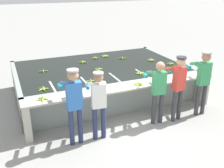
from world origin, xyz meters
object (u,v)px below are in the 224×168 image
banana_bunch_floating_6 (98,69)px  banana_bunch_floating_9 (140,73)px  banana_bunch_floating_12 (43,71)px  knife_1 (201,74)px  banana_bunch_floating_4 (43,89)px  banana_bunch_ledge_1 (138,84)px  banana_bunch_floating_3 (83,62)px  banana_bunch_floating_11 (168,69)px  worker_1 (98,99)px  knife_0 (95,90)px  banana_bunch_floating_2 (95,58)px  worker_0 (74,99)px  banana_bunch_ledge_0 (43,99)px  banana_bunch_floating_8 (105,56)px  banana_bunch_floating_1 (74,69)px  banana_bunch_floating_0 (151,60)px  banana_bunch_floating_7 (122,58)px  worker_3 (178,82)px  banana_bunch_floating_10 (171,64)px  banana_bunch_floating_5 (91,81)px  worker_4 (203,77)px  worker_2 (158,87)px

banana_bunch_floating_6 → banana_bunch_floating_9: (0.98, -0.82, 0.00)m
banana_bunch_floating_12 → knife_1: 4.62m
banana_bunch_floating_4 → banana_bunch_ledge_1: size_ratio=0.99×
banana_bunch_floating_3 → banana_bunch_floating_11: bearing=-38.5°
worker_1 → knife_0: 0.69m
banana_bunch_floating_2 → banana_bunch_floating_3: bearing=-150.1°
worker_0 → banana_bunch_ledge_0: (-0.57, 0.62, -0.15)m
banana_bunch_floating_8 → knife_1: size_ratio=0.80×
banana_bunch_floating_9 → banana_bunch_floating_11: 0.95m
banana_bunch_floating_1 → knife_1: size_ratio=0.80×
banana_bunch_floating_3 → knife_1: bearing=-41.6°
banana_bunch_floating_6 → banana_bunch_floating_0: bearing=6.5°
worker_1 → banana_bunch_floating_7: 3.55m
banana_bunch_ledge_0 → banana_bunch_floating_3: bearing=55.1°
banana_bunch_floating_7 → knife_0: (-1.81, -2.29, -0.01)m
worker_3 → banana_bunch_floating_12: (-2.93, 2.59, -0.12)m
banana_bunch_floating_12 → knife_0: 2.16m
worker_0 → banana_bunch_floating_0: size_ratio=6.27×
banana_bunch_floating_11 → knife_1: banana_bunch_floating_11 is taller
banana_bunch_floating_10 → banana_bunch_ledge_1: 2.19m
banana_bunch_ledge_1 → worker_3: bearing=-32.5°
worker_3 → banana_bunch_floating_0: size_ratio=6.14×
worker_0 → banana_bunch_floating_8: worker_0 is taller
banana_bunch_floating_9 → banana_bunch_ledge_0: size_ratio=1.03×
worker_1 → knife_1: size_ratio=4.63×
banana_bunch_floating_0 → banana_bunch_floating_9: same height
banana_bunch_floating_5 → worker_3: bearing=-33.3°
banana_bunch_floating_8 → knife_1: 3.43m
banana_bunch_floating_0 → banana_bunch_floating_11: bearing=-92.2°
worker_4 → banana_bunch_floating_4: bearing=163.5°
banana_bunch_floating_5 → banana_bunch_floating_6: size_ratio=1.00×
banana_bunch_floating_4 → banana_bunch_floating_12: (0.24, 1.40, 0.00)m
knife_0 → banana_bunch_floating_3: bearing=80.4°
worker_3 → banana_bunch_floating_2: bearing=107.1°
worker_0 → worker_1: size_ratio=1.08×
banana_bunch_floating_2 → banana_bunch_floating_4: 3.03m
banana_bunch_floating_9 → banana_bunch_floating_12: size_ratio=1.00×
banana_bunch_floating_8 → banana_bunch_floating_11: size_ratio=1.01×
banana_bunch_floating_3 → banana_bunch_floating_2: bearing=29.9°
banana_bunch_floating_6 → knife_0: banana_bunch_floating_6 is taller
worker_3 → banana_bunch_floating_7: 2.94m
worker_4 → banana_bunch_floating_9: (-1.17, 1.28, -0.15)m
worker_2 → knife_0: worker_2 is taller
banana_bunch_floating_11 → banana_bunch_floating_1: bearing=157.8°
worker_2 → banana_bunch_floating_9: worker_2 is taller
banana_bunch_floating_7 → banana_bunch_floating_9: 1.64m
banana_bunch_floating_6 → knife_0: bearing=-113.0°
banana_bunch_floating_10 → banana_bunch_ledge_0: 4.41m
banana_bunch_floating_11 → banana_bunch_floating_0: bearing=87.8°
worker_0 → worker_2: (2.16, 0.09, -0.10)m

